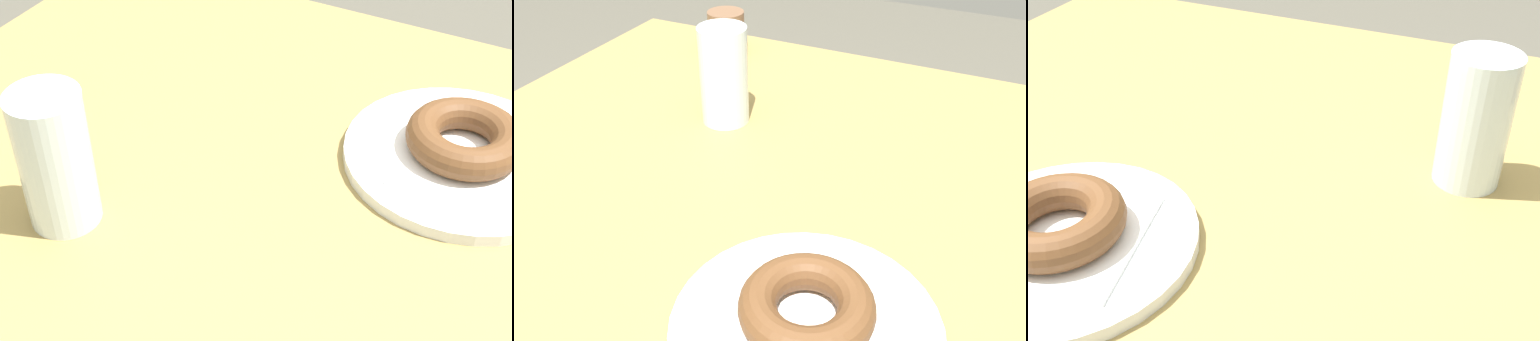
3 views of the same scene
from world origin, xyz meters
The scene contains 6 objects.
table centered at (0.00, 0.00, 0.60)m, with size 0.98×0.81×0.71m.
plate_chocolate_ring centered at (0.09, 0.17, 0.71)m, with size 0.23×0.23×0.01m, color white.
napkin_chocolate_ring centered at (0.09, 0.17, 0.72)m, with size 0.13×0.13×0.00m, color white.
donut_chocolate_ring centered at (0.09, 0.17, 0.74)m, with size 0.11×0.11×0.03m, color brown.
water_glass centered at (-0.20, -0.07, 0.77)m, with size 0.06×0.06×0.13m, color silver.
sugar_jar centered at (-0.41, -0.19, 0.74)m, with size 0.06×0.06×0.07m, color brown.
Camera 2 is at (0.39, 0.28, 1.09)m, focal length 39.72 mm.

